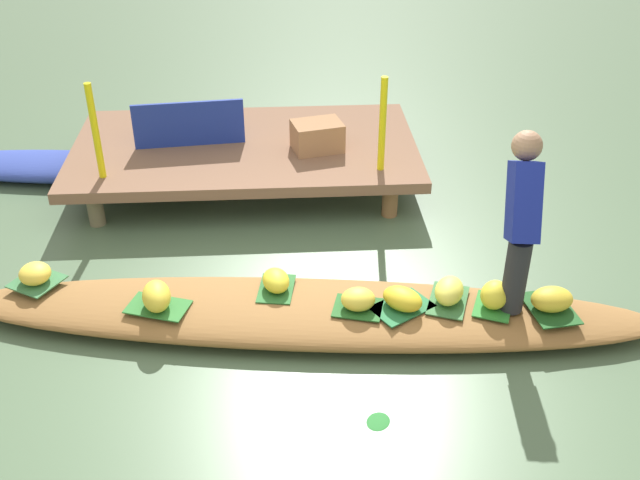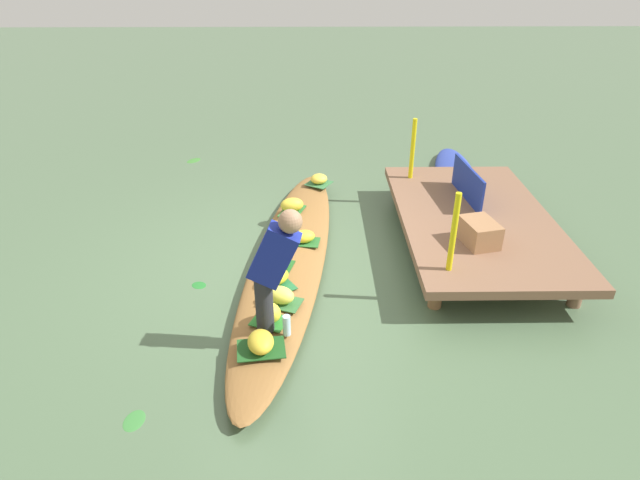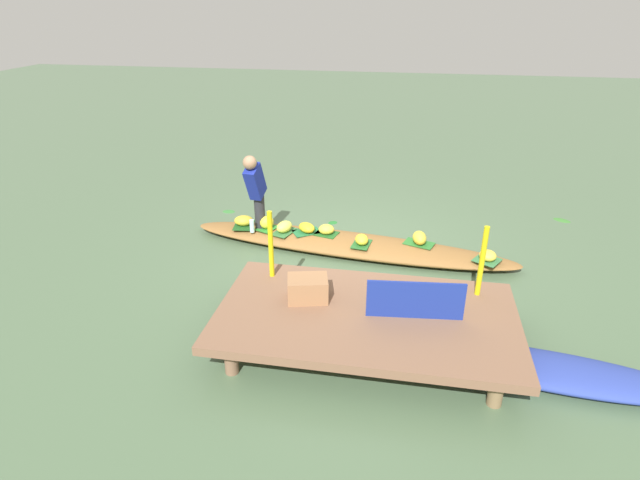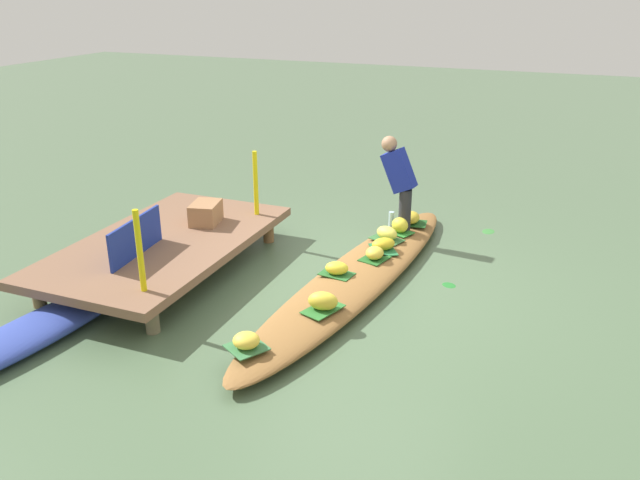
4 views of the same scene
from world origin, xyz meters
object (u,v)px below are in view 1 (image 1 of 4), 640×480
(vendor_boat, at_px, (307,313))
(moored_boat, at_px, (58,166))
(banana_bunch_6, at_px, (402,299))
(water_bottle, at_px, (514,280))
(vendor_person, at_px, (522,215))
(banana_bunch_1, at_px, (156,296))
(banana_bunch_4, at_px, (449,291))
(banana_bunch_2, at_px, (35,274))
(banana_bunch_3, at_px, (552,299))
(banana_bunch_7, at_px, (495,295))
(produce_crate, at_px, (317,136))
(market_banner, at_px, (189,124))
(banana_bunch_5, at_px, (276,281))
(banana_bunch_0, at_px, (358,299))

(vendor_boat, height_order, moored_boat, vendor_boat)
(vendor_boat, height_order, banana_bunch_6, banana_bunch_6)
(water_bottle, bearing_deg, vendor_person, -122.43)
(banana_bunch_1, height_order, banana_bunch_4, banana_bunch_1)
(moored_boat, relative_size, banana_bunch_2, 11.52)
(banana_bunch_4, bearing_deg, banana_bunch_3, -10.88)
(banana_bunch_4, distance_m, banana_bunch_7, 0.31)
(moored_boat, xyz_separation_m, produce_crate, (2.51, -0.41, 0.43))
(banana_bunch_1, xyz_separation_m, vendor_person, (2.45, -0.06, 0.60))
(market_banner, distance_m, produce_crate, 1.19)
(banana_bunch_1, distance_m, banana_bunch_4, 2.02)
(banana_bunch_6, distance_m, water_bottle, 0.83)
(water_bottle, bearing_deg, banana_bunch_5, 175.52)
(banana_bunch_4, distance_m, market_banner, 3.03)
(banana_bunch_0, bearing_deg, banana_bunch_3, -3.79)
(banana_bunch_2, height_order, produce_crate, produce_crate)
(vendor_person, bearing_deg, banana_bunch_6, -176.64)
(banana_bunch_2, relative_size, market_banner, 0.24)
(banana_bunch_3, relative_size, market_banner, 0.29)
(banana_bunch_4, relative_size, water_bottle, 1.45)
(banana_bunch_1, height_order, produce_crate, produce_crate)
(banana_bunch_2, relative_size, banana_bunch_3, 0.82)
(banana_bunch_5, distance_m, banana_bunch_7, 1.53)
(banana_bunch_3, distance_m, water_bottle, 0.30)
(moored_boat, bearing_deg, banana_bunch_2, -73.47)
(banana_bunch_5, height_order, banana_bunch_6, same)
(vendor_boat, distance_m, banana_bunch_4, 1.01)
(banana_bunch_7, xyz_separation_m, vendor_person, (0.13, 0.07, 0.59))
(banana_bunch_5, bearing_deg, banana_bunch_0, -24.87)
(vendor_boat, xyz_separation_m, banana_bunch_7, (1.29, -0.14, 0.20))
(banana_bunch_0, bearing_deg, banana_bunch_1, 176.16)
(water_bottle, height_order, produce_crate, produce_crate)
(banana_bunch_6, bearing_deg, vendor_boat, 170.66)
(banana_bunch_0, relative_size, banana_bunch_4, 0.83)
(banana_bunch_0, distance_m, vendor_person, 1.23)
(vendor_boat, distance_m, water_bottle, 1.49)
(banana_bunch_1, bearing_deg, market_banner, 88.53)
(moored_boat, xyz_separation_m, banana_bunch_7, (3.60, -2.62, 0.20))
(banana_bunch_7, bearing_deg, moored_boat, 143.97)
(moored_boat, relative_size, market_banner, 2.76)
(banana_bunch_2, xyz_separation_m, produce_crate, (2.15, 1.71, 0.26))
(vendor_boat, distance_m, banana_bunch_5, 0.32)
(vendor_boat, distance_m, moored_boat, 3.39)
(market_banner, relative_size, produce_crate, 2.30)
(moored_boat, xyz_separation_m, banana_bunch_4, (3.30, -2.53, 0.19))
(vendor_boat, relative_size, banana_bunch_6, 16.81)
(banana_bunch_5, distance_m, produce_crate, 1.97)
(moored_boat, xyz_separation_m, banana_bunch_5, (2.10, -2.32, 0.18))
(banana_bunch_3, bearing_deg, vendor_boat, 173.77)
(banana_bunch_7, relative_size, vendor_person, 0.19)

